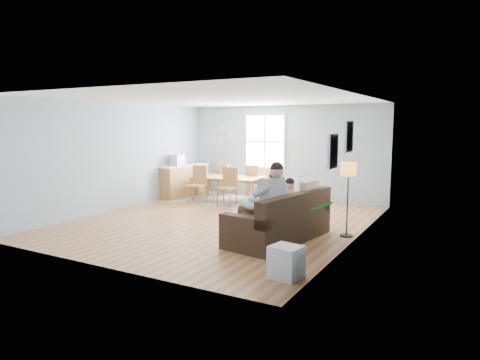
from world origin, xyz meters
The scene contains 22 objects.
room centered at (0.00, 0.00, 2.42)m, with size 8.40×9.40×3.90m.
window centered at (-0.60, 3.46, 1.65)m, with size 1.32×0.08×1.62m.
pictures centered at (2.97, -1.05, 1.85)m, with size 0.05×1.34×0.74m.
wall_plates centered at (-2.00, 3.47, 1.83)m, with size 0.67×0.02×0.66m.
sofa centered at (1.81, -0.80, 0.33)m, with size 1.34×2.41×0.92m.
green_throw centered at (1.85, -0.03, 0.59)m, with size 1.04×0.89×0.04m, color #14591A.
beige_pillow centered at (2.15, -0.25, 0.83)m, with size 0.15×0.52×0.52m, color tan.
father centered at (1.62, -1.10, 0.80)m, with size 1.13×0.62×1.51m.
nursing_pillow centered at (1.45, -1.07, 0.72)m, with size 0.60×0.60×0.16m, color #CAEEFD.
infant centered at (1.45, -1.03, 0.80)m, with size 0.15×0.39×0.15m.
toddler centered at (1.77, -0.57, 0.78)m, with size 0.60×0.30×0.93m.
floor_lamp centered at (2.80, 0.10, 1.19)m, with size 0.29×0.29×1.44m.
storage_cube centered at (2.66, -2.58, 0.23)m, with size 0.48×0.44×0.47m.
rug centered at (-1.22, 2.28, 0.01)m, with size 2.74×2.08×0.01m, color gray.
dining_table centered at (-1.22, 2.28, 0.34)m, with size 1.95×1.09×0.69m, color brown.
chair_sw centered at (-1.75, 1.63, 0.59)m, with size 0.50×0.50×1.03m.
chair_se centered at (-0.76, 1.59, 0.59)m, with size 0.49×0.49×1.03m.
chair_nw centered at (-1.69, 2.98, 0.57)m, with size 0.50×0.50×0.99m.
chair_ne centered at (-0.70, 2.94, 0.57)m, with size 0.46×0.46×0.99m.
counter centered at (-2.70, 2.30, 0.48)m, with size 0.71×1.75×0.95m.
monitor centered at (-2.73, 1.97, 1.11)m, with size 0.38×0.36×0.32m.
baby_swing centered at (1.32, 1.61, 0.42)m, with size 1.03×1.05×0.94m.
Camera 1 is at (4.93, -7.98, 2.17)m, focal length 32.00 mm.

